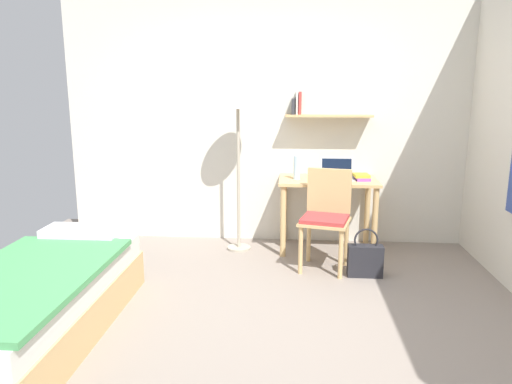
{
  "coord_description": "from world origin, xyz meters",
  "views": [
    {
      "loc": [
        0.21,
        -3.04,
        1.62
      ],
      "look_at": [
        -0.07,
        0.51,
        0.85
      ],
      "focal_mm": 33.53,
      "sensor_mm": 36.0,
      "label": 1
    }
  ],
  "objects_px": {
    "bed": "(36,302)",
    "book_stack": "(361,177)",
    "standing_lamp": "(238,106)",
    "laptop": "(337,173)",
    "water_bottle": "(297,168)",
    "handbag": "(365,260)",
    "desk_chair": "(326,214)",
    "desk": "(328,193)"
  },
  "relations": [
    {
      "from": "laptop",
      "to": "handbag",
      "type": "height_order",
      "value": "laptop"
    },
    {
      "from": "bed",
      "to": "handbag",
      "type": "distance_m",
      "value": 2.63
    },
    {
      "from": "bed",
      "to": "handbag",
      "type": "relative_size",
      "value": 4.38
    },
    {
      "from": "desk",
      "to": "book_stack",
      "type": "bearing_deg",
      "value": -1.77
    },
    {
      "from": "standing_lamp",
      "to": "desk",
      "type": "bearing_deg",
      "value": 3.94
    },
    {
      "from": "desk",
      "to": "standing_lamp",
      "type": "distance_m",
      "value": 1.24
    },
    {
      "from": "desk",
      "to": "standing_lamp",
      "type": "bearing_deg",
      "value": -176.06
    },
    {
      "from": "bed",
      "to": "water_bottle",
      "type": "distance_m",
      "value": 2.64
    },
    {
      "from": "desk_chair",
      "to": "book_stack",
      "type": "distance_m",
      "value": 0.68
    },
    {
      "from": "desk_chair",
      "to": "standing_lamp",
      "type": "bearing_deg",
      "value": 152.17
    },
    {
      "from": "desk",
      "to": "desk_chair",
      "type": "distance_m",
      "value": 0.52
    },
    {
      "from": "water_bottle",
      "to": "desk_chair",
      "type": "bearing_deg",
      "value": -61.0
    },
    {
      "from": "book_stack",
      "to": "standing_lamp",
      "type": "bearing_deg",
      "value": -177.58
    },
    {
      "from": "desk_chair",
      "to": "book_stack",
      "type": "relative_size",
      "value": 3.72
    },
    {
      "from": "desk_chair",
      "to": "laptop",
      "type": "relative_size",
      "value": 2.72
    },
    {
      "from": "laptop",
      "to": "desk_chair",
      "type": "bearing_deg",
      "value": -103.96
    },
    {
      "from": "standing_lamp",
      "to": "laptop",
      "type": "distance_m",
      "value": 1.19
    },
    {
      "from": "standing_lamp",
      "to": "book_stack",
      "type": "bearing_deg",
      "value": 2.42
    },
    {
      "from": "handbag",
      "to": "laptop",
      "type": "bearing_deg",
      "value": 105.6
    },
    {
      "from": "standing_lamp",
      "to": "bed",
      "type": "bearing_deg",
      "value": -121.2
    },
    {
      "from": "standing_lamp",
      "to": "handbag",
      "type": "relative_size",
      "value": 3.8
    },
    {
      "from": "handbag",
      "to": "desk_chair",
      "type": "bearing_deg",
      "value": 150.16
    },
    {
      "from": "standing_lamp",
      "to": "laptop",
      "type": "xyz_separation_m",
      "value": [
        0.99,
        0.09,
        -0.66
      ]
    },
    {
      "from": "book_stack",
      "to": "desk",
      "type": "bearing_deg",
      "value": 178.23
    },
    {
      "from": "desk",
      "to": "water_bottle",
      "type": "distance_m",
      "value": 0.41
    },
    {
      "from": "desk_chair",
      "to": "book_stack",
      "type": "xyz_separation_m",
      "value": [
        0.37,
        0.5,
        0.26
      ]
    },
    {
      "from": "desk",
      "to": "laptop",
      "type": "distance_m",
      "value": 0.22
    },
    {
      "from": "standing_lamp",
      "to": "laptop",
      "type": "bearing_deg",
      "value": 5.21
    },
    {
      "from": "desk_chair",
      "to": "standing_lamp",
      "type": "relative_size",
      "value": 0.55
    },
    {
      "from": "desk_chair",
      "to": "water_bottle",
      "type": "xyz_separation_m",
      "value": [
        -0.27,
        0.48,
        0.35
      ]
    },
    {
      "from": "book_stack",
      "to": "laptop",
      "type": "bearing_deg",
      "value": 170.96
    },
    {
      "from": "handbag",
      "to": "book_stack",
      "type": "bearing_deg",
      "value": 87.14
    },
    {
      "from": "bed",
      "to": "desk_chair",
      "type": "bearing_deg",
      "value": 35.65
    },
    {
      "from": "laptop",
      "to": "water_bottle",
      "type": "xyz_separation_m",
      "value": [
        -0.4,
        -0.06,
        0.06
      ]
    },
    {
      "from": "standing_lamp",
      "to": "water_bottle",
      "type": "height_order",
      "value": "standing_lamp"
    },
    {
      "from": "desk_chair",
      "to": "laptop",
      "type": "height_order",
      "value": "laptop"
    },
    {
      "from": "laptop",
      "to": "book_stack",
      "type": "bearing_deg",
      "value": -9.04
    },
    {
      "from": "bed",
      "to": "book_stack",
      "type": "bearing_deg",
      "value": 39.21
    },
    {
      "from": "bed",
      "to": "water_bottle",
      "type": "xyz_separation_m",
      "value": [
        1.72,
        1.91,
        0.62
      ]
    },
    {
      "from": "standing_lamp",
      "to": "book_stack",
      "type": "relative_size",
      "value": 6.81
    },
    {
      "from": "handbag",
      "to": "standing_lamp",
      "type": "bearing_deg",
      "value": 151.59
    },
    {
      "from": "bed",
      "to": "standing_lamp",
      "type": "relative_size",
      "value": 1.15
    }
  ]
}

